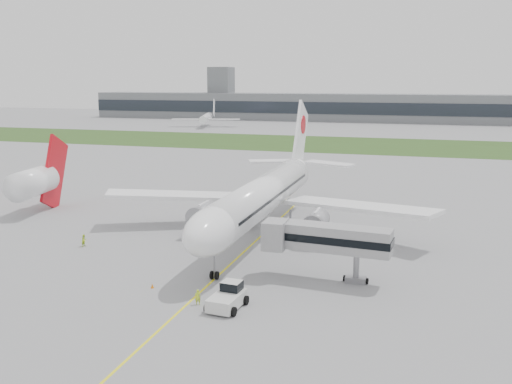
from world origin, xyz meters
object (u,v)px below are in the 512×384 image
(ground_crew_near, at_px, (198,297))
(neighbor_aircraft, at_px, (36,181))
(jet_bridge, at_px, (323,238))
(pushback_tug, at_px, (228,297))
(airliner, at_px, (265,194))

(ground_crew_near, xyz_separation_m, neighbor_aircraft, (-39.87, 28.35, 4.41))
(jet_bridge, relative_size, ground_crew_near, 8.93)
(jet_bridge, distance_m, neighbor_aircraft, 53.24)
(ground_crew_near, distance_m, neighbor_aircraft, 49.12)
(pushback_tug, xyz_separation_m, jet_bridge, (7.19, 9.98, 3.62))
(jet_bridge, height_order, neighbor_aircraft, neighbor_aircraft)
(jet_bridge, distance_m, ground_crew_near, 14.98)
(pushback_tug, relative_size, neighbor_aircraft, 0.29)
(airliner, bearing_deg, jet_bridge, -56.19)
(jet_bridge, bearing_deg, ground_crew_near, -129.83)
(jet_bridge, bearing_deg, airliner, 128.79)
(airliner, height_order, ground_crew_near, airliner)
(airliner, height_order, jet_bridge, airliner)
(pushback_tug, height_order, neighbor_aircraft, neighbor_aircraft)
(pushback_tug, distance_m, ground_crew_near, 3.03)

